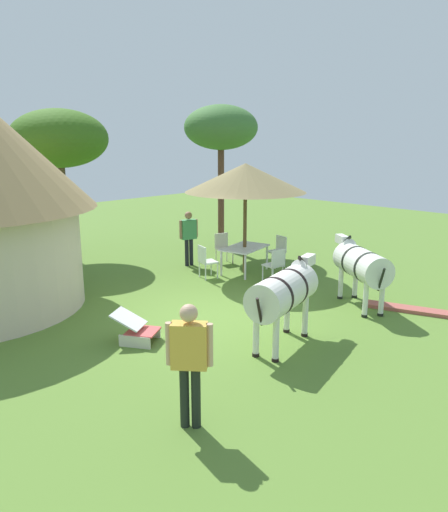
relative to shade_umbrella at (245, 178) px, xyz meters
name	(u,v)px	position (x,y,z in m)	size (l,w,h in m)	color
ground_plane	(210,313)	(-2.95, -1.67, -2.66)	(36.00, 36.00, 0.00)	#577B2F
shade_umbrella	(245,178)	(0.00, 0.00, 0.00)	(3.31, 3.31, 3.05)	brown
patio_dining_table	(245,250)	(0.00, 0.00, -2.00)	(1.54, 1.16, 0.74)	silver
patio_chair_near_lawn	(223,246)	(0.33, 1.18, -2.14)	(0.54, 0.52, 0.90)	white
patio_chair_west_end	(206,260)	(-1.17, 0.36, -2.14)	(0.53, 0.54, 0.90)	white
patio_chair_east_end	(275,263)	(-0.15, -1.22, -2.14)	(0.49, 0.47, 0.90)	silver
patio_chair_near_hut	(278,249)	(1.20, -0.25, -2.14)	(0.50, 0.52, 0.90)	silver
guest_beside_umbrella	(189,233)	(-0.61, 1.68, -1.68)	(0.56, 0.32, 1.62)	black
standing_watcher	(189,355)	(-6.07, -4.57, -1.63)	(0.46, 0.49, 1.71)	black
striped_lounge_chair	(137,329)	(-4.96, -1.80, -2.41)	(0.88, 0.98, 0.58)	#CD4B4A
zebra_nearest_camera	(284,292)	(-3.14, -3.82, -1.63)	(2.33, 1.05, 1.56)	silver
zebra_by_umbrella	(361,264)	(-0.26, -3.74, -1.68)	(1.54, 2.00, 1.52)	silver
acacia_tree_left_background	(221,129)	(1.68, 2.62, 1.34)	(2.40, 2.40, 4.76)	brown
acacia_tree_right_background	(59,139)	(-2.58, 5.33, 1.01)	(2.95, 2.95, 4.58)	brown
brick_patio_kerb	(432,312)	(0.39, -5.14, -2.62)	(2.80, 0.36, 0.08)	#A95349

